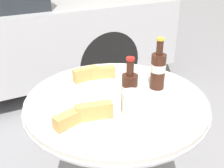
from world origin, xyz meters
name	(u,v)px	position (x,y,z in m)	size (l,w,h in m)	color
bistro_table	(116,123)	(0.00, 0.00, 0.61)	(0.79, 0.79, 0.74)	#B7B7BC
cola_bottle_left	(158,69)	(0.21, 0.00, 0.83)	(0.07, 0.07, 0.23)	#3D1E14
cola_bottle_right	(129,90)	(0.00, -0.11, 0.83)	(0.06, 0.06, 0.22)	#3D1E14
drinking_glass	(132,110)	(-0.04, -0.19, 0.80)	(0.07, 0.07, 0.13)	#C68923
lunch_plate_near	(95,77)	(-0.01, 0.19, 0.76)	(0.25, 0.25, 0.07)	silver
lunch_plate_far	(83,117)	(-0.19, -0.10, 0.76)	(0.23, 0.22, 0.07)	silver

